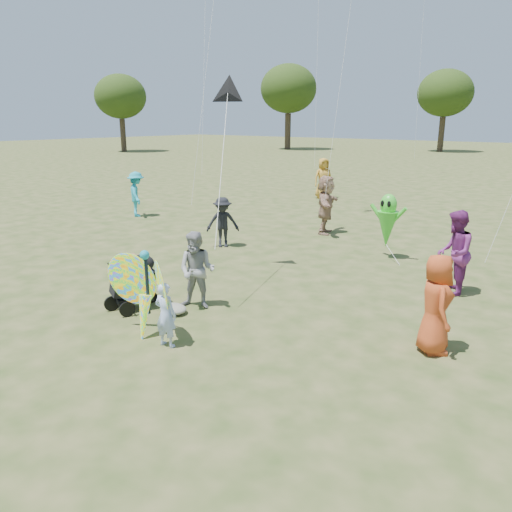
{
  "coord_description": "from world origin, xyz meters",
  "views": [
    {
      "loc": [
        5.49,
        -5.64,
        3.63
      ],
      "look_at": [
        -0.2,
        1.5,
        1.1
      ],
      "focal_mm": 35.0,
      "sensor_mm": 36.0,
      "label": 1
    }
  ],
  "objects_px": {
    "butterfly_kite": "(145,294)",
    "child_girl": "(166,315)",
    "crowd_b": "(223,222)",
    "crowd_i": "(137,194)",
    "crowd_e": "(454,253)",
    "crowd_a": "(436,304)",
    "crowd_g": "(323,178)",
    "jogging_stroller": "(135,278)",
    "crowd_d": "(326,205)",
    "alien_kite": "(387,223)",
    "adult_man": "(197,270)"
  },
  "relations": [
    {
      "from": "adult_man",
      "to": "crowd_d",
      "type": "relative_size",
      "value": 0.82
    },
    {
      "from": "crowd_b",
      "to": "alien_kite",
      "type": "height_order",
      "value": "alien_kite"
    },
    {
      "from": "crowd_e",
      "to": "butterfly_kite",
      "type": "relative_size",
      "value": 1.04
    },
    {
      "from": "crowd_i",
      "to": "alien_kite",
      "type": "relative_size",
      "value": 0.98
    },
    {
      "from": "crowd_g",
      "to": "alien_kite",
      "type": "bearing_deg",
      "value": -105.67
    },
    {
      "from": "crowd_a",
      "to": "crowd_i",
      "type": "relative_size",
      "value": 0.95
    },
    {
      "from": "butterfly_kite",
      "to": "adult_man",
      "type": "bearing_deg",
      "value": 99.59
    },
    {
      "from": "child_girl",
      "to": "crowd_d",
      "type": "height_order",
      "value": "crowd_d"
    },
    {
      "from": "crowd_d",
      "to": "crowd_g",
      "type": "height_order",
      "value": "crowd_d"
    },
    {
      "from": "crowd_b",
      "to": "alien_kite",
      "type": "relative_size",
      "value": 0.84
    },
    {
      "from": "crowd_a",
      "to": "jogging_stroller",
      "type": "relative_size",
      "value": 1.41
    },
    {
      "from": "crowd_e",
      "to": "alien_kite",
      "type": "xyz_separation_m",
      "value": [
        -2.29,
        1.73,
        0.07
      ]
    },
    {
      "from": "crowd_b",
      "to": "crowd_g",
      "type": "height_order",
      "value": "crowd_g"
    },
    {
      "from": "child_girl",
      "to": "crowd_a",
      "type": "relative_size",
      "value": 0.68
    },
    {
      "from": "crowd_b",
      "to": "crowd_e",
      "type": "xyz_separation_m",
      "value": [
        6.53,
        0.04,
        0.18
      ]
    },
    {
      "from": "butterfly_kite",
      "to": "child_girl",
      "type": "bearing_deg",
      "value": -7.41
    },
    {
      "from": "crowd_d",
      "to": "alien_kite",
      "type": "xyz_separation_m",
      "value": [
        2.83,
        -1.61,
        0.03
      ]
    },
    {
      "from": "crowd_a",
      "to": "crowd_e",
      "type": "bearing_deg",
      "value": -22.4
    },
    {
      "from": "crowd_b",
      "to": "butterfly_kite",
      "type": "bearing_deg",
      "value": -102.0
    },
    {
      "from": "crowd_i",
      "to": "crowd_e",
      "type": "bearing_deg",
      "value": -151.43
    },
    {
      "from": "crowd_e",
      "to": "crowd_g",
      "type": "xyz_separation_m",
      "value": [
        -9.05,
        9.69,
        0.03
      ]
    },
    {
      "from": "child_girl",
      "to": "alien_kite",
      "type": "xyz_separation_m",
      "value": [
        0.53,
        7.24,
        0.42
      ]
    },
    {
      "from": "child_girl",
      "to": "crowd_a",
      "type": "xyz_separation_m",
      "value": [
        3.48,
        2.53,
        0.26
      ]
    },
    {
      "from": "crowd_b",
      "to": "child_girl",
      "type": "bearing_deg",
      "value": -97.98
    },
    {
      "from": "child_girl",
      "to": "crowd_i",
      "type": "xyz_separation_m",
      "value": [
        -9.44,
        6.92,
        0.3
      ]
    },
    {
      "from": "crowd_a",
      "to": "crowd_d",
      "type": "bearing_deg",
      "value": 7.47
    },
    {
      "from": "alien_kite",
      "to": "crowd_i",
      "type": "bearing_deg",
      "value": -178.17
    },
    {
      "from": "crowd_d",
      "to": "crowd_i",
      "type": "xyz_separation_m",
      "value": [
        -7.13,
        -1.93,
        -0.09
      ]
    },
    {
      "from": "crowd_i",
      "to": "alien_kite",
      "type": "xyz_separation_m",
      "value": [
        9.96,
        0.32,
        0.12
      ]
    },
    {
      "from": "crowd_i",
      "to": "jogging_stroller",
      "type": "relative_size",
      "value": 1.48
    },
    {
      "from": "jogging_stroller",
      "to": "butterfly_kite",
      "type": "xyz_separation_m",
      "value": [
        1.19,
        -0.7,
        0.14
      ]
    },
    {
      "from": "crowd_b",
      "to": "crowd_e",
      "type": "relative_size",
      "value": 0.81
    },
    {
      "from": "crowd_a",
      "to": "butterfly_kite",
      "type": "bearing_deg",
      "value": 86.16
    },
    {
      "from": "jogging_stroller",
      "to": "crowd_d",
      "type": "bearing_deg",
      "value": 117.98
    },
    {
      "from": "child_girl",
      "to": "crowd_a",
      "type": "distance_m",
      "value": 4.31
    },
    {
      "from": "crowd_b",
      "to": "crowd_i",
      "type": "xyz_separation_m",
      "value": [
        -5.72,
        1.45,
        0.12
      ]
    },
    {
      "from": "crowd_e",
      "to": "crowd_b",
      "type": "bearing_deg",
      "value": -105.57
    },
    {
      "from": "crowd_d",
      "to": "butterfly_kite",
      "type": "height_order",
      "value": "crowd_d"
    },
    {
      "from": "crowd_i",
      "to": "alien_kite",
      "type": "bearing_deg",
      "value": -143.03
    },
    {
      "from": "crowd_g",
      "to": "butterfly_kite",
      "type": "bearing_deg",
      "value": -125.52
    },
    {
      "from": "crowd_a",
      "to": "crowd_b",
      "type": "height_order",
      "value": "crowd_a"
    },
    {
      "from": "crowd_a",
      "to": "butterfly_kite",
      "type": "relative_size",
      "value": 0.93
    },
    {
      "from": "crowd_e",
      "to": "butterfly_kite",
      "type": "height_order",
      "value": "crowd_e"
    },
    {
      "from": "crowd_b",
      "to": "crowd_i",
      "type": "relative_size",
      "value": 0.86
    },
    {
      "from": "alien_kite",
      "to": "child_girl",
      "type": "bearing_deg",
      "value": -94.16
    },
    {
      "from": "crowd_a",
      "to": "jogging_stroller",
      "type": "height_order",
      "value": "crowd_a"
    },
    {
      "from": "crowd_b",
      "to": "crowd_e",
      "type": "bearing_deg",
      "value": -41.82
    },
    {
      "from": "crowd_d",
      "to": "jogging_stroller",
      "type": "distance_m",
      "value": 8.1
    },
    {
      "from": "crowd_a",
      "to": "crowd_g",
      "type": "xyz_separation_m",
      "value": [
        -9.72,
        12.67,
        0.13
      ]
    },
    {
      "from": "crowd_b",
      "to": "jogging_stroller",
      "type": "bearing_deg",
      "value": -109.66
    }
  ]
}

